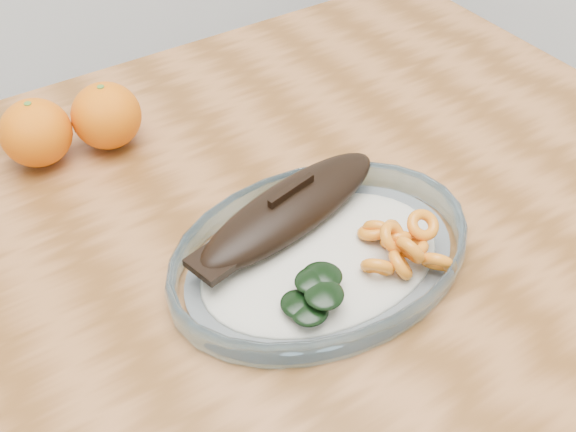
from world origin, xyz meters
The scene contains 4 objects.
dining_table centered at (0.00, 0.00, 0.65)m, with size 1.20×0.80×0.75m.
plated_meal centered at (0.09, -0.07, 0.77)m, with size 0.57×0.57×0.08m.
orange_left centered at (-0.08, 0.24, 0.79)m, with size 0.08×0.08×0.08m, color #EB4E04.
orange_right centered at (0.00, 0.23, 0.79)m, with size 0.08×0.08×0.08m, color #EB4E04.
Camera 1 is at (-0.21, -0.47, 1.27)m, focal length 45.00 mm.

